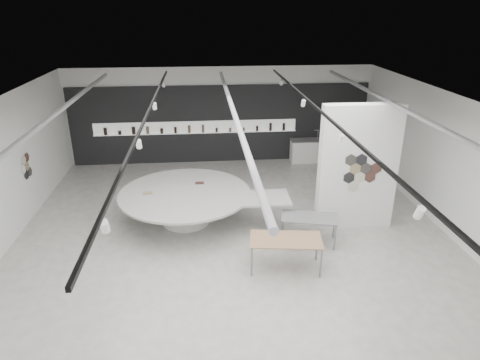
{
  "coord_description": "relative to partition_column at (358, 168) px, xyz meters",
  "views": [
    {
      "loc": [
        -0.78,
        -9.72,
        6.03
      ],
      "look_at": [
        0.23,
        1.2,
        1.48
      ],
      "focal_mm": 32.0,
      "sensor_mm": 36.0,
      "label": 1
    }
  ],
  "objects": [
    {
      "name": "room",
      "position": [
        -3.59,
        -1.0,
        0.27
      ],
      "size": [
        12.02,
        14.02,
        3.82
      ],
      "color": "beige",
      "rests_on": "ground"
    },
    {
      "name": "back_wall_display",
      "position": [
        -3.58,
        5.94,
        -0.26
      ],
      "size": [
        11.8,
        0.27,
        3.1
      ],
      "color": "black",
      "rests_on": "ground"
    },
    {
      "name": "partition_column",
      "position": [
        0.0,
        0.0,
        0.0
      ],
      "size": [
        2.2,
        0.38,
        3.6
      ],
      "color": "white",
      "rests_on": "ground"
    },
    {
      "name": "display_island",
      "position": [
        -4.75,
        0.66,
        -1.17
      ],
      "size": [
        4.9,
        3.86,
        0.98
      ],
      "rotation": [
        0.0,
        0.0,
        -0.01
      ],
      "color": "white",
      "rests_on": "ground"
    },
    {
      "name": "sample_table_wood",
      "position": [
        -2.36,
        -1.94,
        -1.06
      ],
      "size": [
        1.81,
        1.07,
        0.8
      ],
      "rotation": [
        0.0,
        0.0,
        -0.13
      ],
      "color": "#A87C56",
      "rests_on": "ground"
    },
    {
      "name": "sample_table_stone",
      "position": [
        -1.5,
        -0.78,
        -1.11
      ],
      "size": [
        1.6,
        1.08,
        0.75
      ],
      "rotation": [
        0.0,
        0.0,
        -0.25
      ],
      "color": "slate",
      "rests_on": "ground"
    },
    {
      "name": "kitchen_counter",
      "position": [
        0.11,
        5.52,
        -1.33
      ],
      "size": [
        1.64,
        0.66,
        1.29
      ],
      "rotation": [
        0.0,
        0.0,
        -0.01
      ],
      "color": "white",
      "rests_on": "ground"
    }
  ]
}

